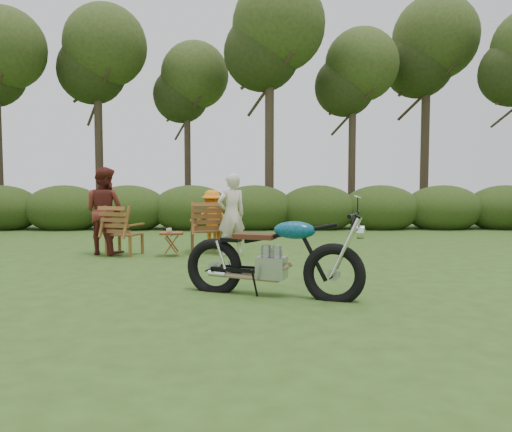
{
  "coord_description": "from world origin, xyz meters",
  "views": [
    {
      "loc": [
        -0.2,
        -6.76,
        1.51
      ],
      "look_at": [
        -0.07,
        1.97,
        0.9
      ],
      "focal_mm": 35.0,
      "sensor_mm": 36.0,
      "label": 1
    }
  ],
  "objects_px": {
    "lawn_chair_left": "(125,255)",
    "side_table": "(172,244)",
    "cup": "(169,230)",
    "adult_b": "(105,254)",
    "child": "(212,249)",
    "motorcycle": "(272,295)",
    "adult_a": "(232,255)",
    "lawn_chair_right": "(206,251)"
  },
  "relations": [
    {
      "from": "motorcycle",
      "to": "lawn_chair_right",
      "type": "distance_m",
      "value": 4.33
    },
    {
      "from": "cup",
      "to": "adult_b",
      "type": "bearing_deg",
      "value": 166.77
    },
    {
      "from": "lawn_chair_right",
      "to": "adult_a",
      "type": "relative_size",
      "value": 0.64
    },
    {
      "from": "side_table",
      "to": "motorcycle",
      "type": "bearing_deg",
      "value": -62.08
    },
    {
      "from": "cup",
      "to": "adult_b",
      "type": "distance_m",
      "value": 1.51
    },
    {
      "from": "adult_a",
      "to": "adult_b",
      "type": "distance_m",
      "value": 2.64
    },
    {
      "from": "motorcycle",
      "to": "cup",
      "type": "bearing_deg",
      "value": 138.4
    },
    {
      "from": "adult_a",
      "to": "child",
      "type": "xyz_separation_m",
      "value": [
        -0.47,
        0.98,
        0.0
      ]
    },
    {
      "from": "lawn_chair_left",
      "to": "adult_a",
      "type": "distance_m",
      "value": 2.2
    },
    {
      "from": "lawn_chair_right",
      "to": "side_table",
      "type": "distance_m",
      "value": 0.94
    },
    {
      "from": "side_table",
      "to": "adult_a",
      "type": "xyz_separation_m",
      "value": [
        1.21,
        0.11,
        -0.24
      ]
    },
    {
      "from": "motorcycle",
      "to": "adult_a",
      "type": "height_order",
      "value": "adult_a"
    },
    {
      "from": "cup",
      "to": "adult_a",
      "type": "distance_m",
      "value": 1.37
    },
    {
      "from": "motorcycle",
      "to": "adult_a",
      "type": "xyz_separation_m",
      "value": [
        -0.65,
        3.62,
        0.0
      ]
    },
    {
      "from": "lawn_chair_right",
      "to": "cup",
      "type": "height_order",
      "value": "cup"
    },
    {
      "from": "child",
      "to": "cup",
      "type": "bearing_deg",
      "value": 48.33
    },
    {
      "from": "lawn_chair_right",
      "to": "adult_b",
      "type": "height_order",
      "value": "adult_b"
    },
    {
      "from": "side_table",
      "to": "adult_b",
      "type": "bearing_deg",
      "value": 168.36
    },
    {
      "from": "motorcycle",
      "to": "adult_a",
      "type": "distance_m",
      "value": 3.68
    },
    {
      "from": "adult_b",
      "to": "child",
      "type": "xyz_separation_m",
      "value": [
        2.16,
        0.8,
        0.0
      ]
    },
    {
      "from": "side_table",
      "to": "child",
      "type": "distance_m",
      "value": 1.34
    },
    {
      "from": "motorcycle",
      "to": "adult_a",
      "type": "bearing_deg",
      "value": 119.9
    },
    {
      "from": "lawn_chair_right",
      "to": "side_table",
      "type": "relative_size",
      "value": 2.19
    },
    {
      "from": "adult_b",
      "to": "adult_a",
      "type": "bearing_deg",
      "value": -160.09
    },
    {
      "from": "lawn_chair_right",
      "to": "lawn_chair_left",
      "type": "distance_m",
      "value": 1.69
    },
    {
      "from": "lawn_chair_left",
      "to": "child",
      "type": "height_order",
      "value": "child"
    },
    {
      "from": "adult_a",
      "to": "cup",
      "type": "bearing_deg",
      "value": -20.36
    },
    {
      "from": "lawn_chair_left",
      "to": "child",
      "type": "bearing_deg",
      "value": -133.46
    },
    {
      "from": "cup",
      "to": "child",
      "type": "relative_size",
      "value": 0.08
    },
    {
      "from": "motorcycle",
      "to": "child",
      "type": "xyz_separation_m",
      "value": [
        -1.12,
        4.6,
        0.0
      ]
    },
    {
      "from": "lawn_chair_left",
      "to": "side_table",
      "type": "bearing_deg",
      "value": -172.0
    },
    {
      "from": "motorcycle",
      "to": "adult_b",
      "type": "distance_m",
      "value": 5.02
    },
    {
      "from": "lawn_chair_right",
      "to": "lawn_chair_left",
      "type": "bearing_deg",
      "value": 7.51
    },
    {
      "from": "lawn_chair_right",
      "to": "child",
      "type": "bearing_deg",
      "value": -111.13
    },
    {
      "from": "motorcycle",
      "to": "lawn_chair_left",
      "type": "xyz_separation_m",
      "value": [
        -2.85,
        3.7,
        0.0
      ]
    },
    {
      "from": "lawn_chair_left",
      "to": "side_table",
      "type": "relative_size",
      "value": 2.07
    },
    {
      "from": "side_table",
      "to": "adult_b",
      "type": "relative_size",
      "value": 0.27
    },
    {
      "from": "cup",
      "to": "adult_b",
      "type": "xyz_separation_m",
      "value": [
        -1.38,
        0.32,
        -0.53
      ]
    },
    {
      "from": "lawn_chair_left",
      "to": "adult_b",
      "type": "relative_size",
      "value": 0.56
    },
    {
      "from": "side_table",
      "to": "child",
      "type": "relative_size",
      "value": 0.37
    },
    {
      "from": "lawn_chair_left",
      "to": "child",
      "type": "relative_size",
      "value": 0.77
    },
    {
      "from": "child",
      "to": "motorcycle",
      "type": "bearing_deg",
      "value": 96.81
    }
  ]
}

